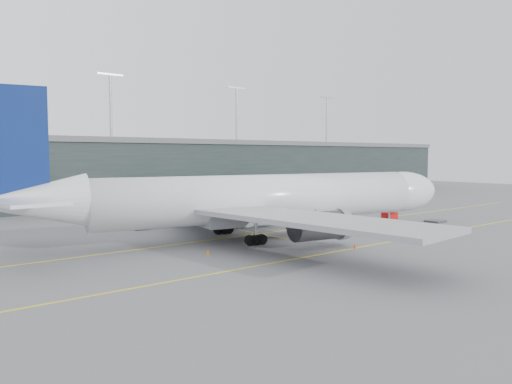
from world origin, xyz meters
TOP-DOWN VIEW (x-y plane):
  - ground at (0.00, 0.00)m, footprint 320.00×320.00m
  - taxiline_a at (0.00, -4.00)m, footprint 160.00×0.25m
  - taxiline_b at (0.00, -20.00)m, footprint 160.00×0.25m
  - taxiline_lead_main at (5.00, 20.00)m, footprint 0.25×60.00m
  - terminal at (-0.00, 58.00)m, footprint 240.00×36.00m
  - main_aircraft at (3.45, -6.57)m, footprint 67.24×62.33m
  - jet_bridge at (27.07, 21.84)m, footprint 18.99×42.85m
  - gse_cart at (30.25, -8.22)m, footprint 2.61×1.80m
  - baggage_dolly at (36.17, -13.25)m, footprint 3.45×2.86m
  - uld_a at (-6.60, 10.51)m, footprint 2.25×1.88m
  - uld_b at (-2.27, 11.28)m, footprint 2.30×1.90m
  - uld_c at (-0.45, 9.96)m, footprint 2.39×2.18m
  - cone_nose at (33.10, -5.04)m, footprint 0.49×0.49m
  - cone_wing_stbd at (6.91, -20.12)m, footprint 0.39×0.39m
  - cone_wing_port at (9.88, 11.36)m, footprint 0.49×0.49m
  - cone_tail at (-9.20, -12.03)m, footprint 0.42×0.42m

SIDE VIEW (x-z plane):
  - ground at x=0.00m, z-range 0.00..0.00m
  - taxiline_a at x=0.00m, z-range 0.00..0.02m
  - taxiline_b at x=0.00m, z-range 0.00..0.02m
  - taxiline_lead_main at x=5.00m, z-range 0.00..0.02m
  - baggage_dolly at x=36.17m, z-range 0.03..0.35m
  - cone_wing_stbd at x=6.91m, z-range 0.00..0.62m
  - cone_tail at x=-9.20m, z-range 0.00..0.67m
  - cone_wing_port at x=9.88m, z-range 0.00..0.78m
  - cone_nose at x=33.10m, z-range 0.00..0.79m
  - uld_c at x=-0.45m, z-range 0.05..1.82m
  - gse_cart at x=30.25m, z-range 0.09..1.77m
  - uld_a at x=-6.60m, z-range 0.05..1.94m
  - uld_b at x=-2.27m, z-range 0.05..2.03m
  - jet_bridge at x=27.07m, z-range 1.49..7.47m
  - main_aircraft at x=3.45m, z-range -4.15..14.78m
  - terminal at x=0.00m, z-range -6.88..22.12m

